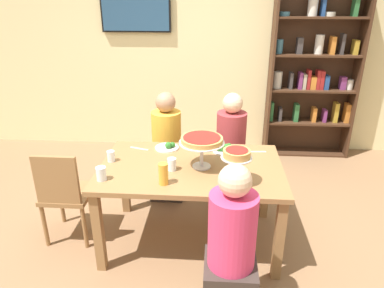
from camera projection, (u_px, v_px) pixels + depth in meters
name	position (u px, v px, depth m)	size (l,w,h in m)	color
ground_plane	(191.00, 239.00, 3.20)	(12.00, 12.00, 0.00)	#846042
rear_partition	(203.00, 46.00, 4.66)	(8.00, 0.12, 2.80)	beige
dining_table	(191.00, 176.00, 2.94)	(1.49, 0.94, 0.74)	olive
bookshelf	(313.00, 71.00, 4.51)	(1.10, 0.30, 2.21)	#422819
television	(136.00, 10.00, 4.46)	(0.89, 0.05, 0.54)	black
diner_far_left	(167.00, 154.00, 3.71)	(0.34, 0.34, 1.15)	#382D28
diner_far_right	(230.00, 155.00, 3.68)	(0.34, 0.34, 1.15)	#382D28
diner_near_right	(231.00, 257.00, 2.26)	(0.34, 0.34, 1.15)	#382D28
chair_head_west	(65.00, 192.00, 3.01)	(0.40, 0.40, 0.87)	olive
deep_dish_pizza_stand	(202.00, 142.00, 2.80)	(0.36, 0.36, 0.26)	silver
personal_pizza_stand	(236.00, 157.00, 2.56)	(0.23, 0.23, 0.27)	silver
salad_plate_near_diner	(224.00, 149.00, 3.15)	(0.21, 0.21, 0.07)	white
salad_plate_far_diner	(168.00, 147.00, 3.21)	(0.21, 0.21, 0.07)	white
beer_glass_amber_tall	(163.00, 174.00, 2.60)	(0.07, 0.07, 0.17)	gold
water_glass_clear_near	(111.00, 156.00, 2.96)	(0.06, 0.06, 0.09)	white
water_glass_clear_far	(101.00, 174.00, 2.66)	(0.08, 0.08, 0.11)	white
water_glass_clear_spare	(172.00, 164.00, 2.81)	(0.07, 0.07, 0.10)	white
cutlery_fork_near	(256.00, 152.00, 3.15)	(0.18, 0.02, 0.01)	silver
cutlery_knife_near	(139.00, 149.00, 3.21)	(0.18, 0.02, 0.01)	silver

